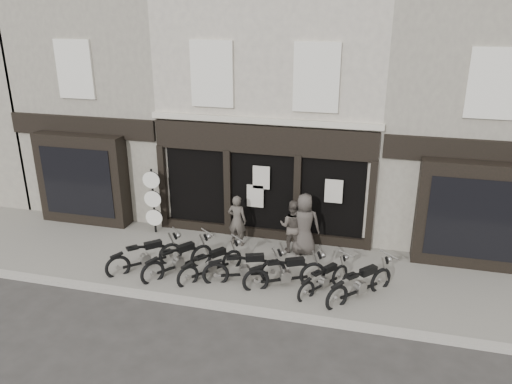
% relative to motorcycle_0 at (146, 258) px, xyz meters
% --- Properties ---
extents(ground_plane, '(90.00, 90.00, 0.00)m').
position_rel_motorcycle_0_xyz_m(ground_plane, '(2.79, -0.02, -0.44)').
color(ground_plane, '#2D2B28').
rests_on(ground_plane, ground).
extents(pavement, '(30.00, 4.20, 0.12)m').
position_rel_motorcycle_0_xyz_m(pavement, '(2.79, 0.88, -0.38)').
color(pavement, slate).
rests_on(pavement, ground_plane).
extents(kerb, '(30.00, 0.25, 0.13)m').
position_rel_motorcycle_0_xyz_m(kerb, '(2.79, -1.27, -0.38)').
color(kerb, gray).
rests_on(kerb, ground_plane).
extents(central_building, '(7.30, 6.22, 8.34)m').
position_rel_motorcycle_0_xyz_m(central_building, '(2.79, 5.93, 3.64)').
color(central_building, beige).
rests_on(central_building, ground).
extents(neighbour_left, '(5.60, 6.73, 8.34)m').
position_rel_motorcycle_0_xyz_m(neighbour_left, '(-3.56, 5.88, 3.60)').
color(neighbour_left, gray).
rests_on(neighbour_left, ground).
extents(neighbour_right, '(5.60, 6.73, 8.34)m').
position_rel_motorcycle_0_xyz_m(neighbour_right, '(9.14, 5.88, 3.60)').
color(neighbour_right, gray).
rests_on(neighbour_right, ground).
extents(motorcycle_0, '(1.84, 1.81, 1.11)m').
position_rel_motorcycle_0_xyz_m(motorcycle_0, '(0.00, 0.00, 0.00)').
color(motorcycle_0, black).
rests_on(motorcycle_0, ground).
extents(motorcycle_1, '(1.65, 2.01, 1.12)m').
position_rel_motorcycle_0_xyz_m(motorcycle_1, '(1.02, 0.03, 0.01)').
color(motorcycle_1, black).
rests_on(motorcycle_1, ground).
extents(motorcycle_2, '(1.54, 1.86, 1.05)m').
position_rel_motorcycle_0_xyz_m(motorcycle_2, '(2.00, 0.07, -0.03)').
color(motorcycle_2, black).
rests_on(motorcycle_2, ground).
extents(motorcycle_3, '(2.24, 1.15, 1.13)m').
position_rel_motorcycle_0_xyz_m(motorcycle_3, '(3.02, 0.03, 0.01)').
color(motorcycle_3, black).
rests_on(motorcycle_3, ground).
extents(motorcycle_4, '(2.18, 1.35, 1.13)m').
position_rel_motorcycle_0_xyz_m(motorcycle_4, '(4.16, 0.05, 0.01)').
color(motorcycle_4, black).
rests_on(motorcycle_4, ground).
extents(motorcycle_5, '(1.33, 1.71, 0.94)m').
position_rel_motorcycle_0_xyz_m(motorcycle_5, '(5.20, 0.13, -0.07)').
color(motorcycle_5, black).
rests_on(motorcycle_5, ground).
extents(motorcycle_6, '(1.76, 1.89, 1.11)m').
position_rel_motorcycle_0_xyz_m(motorcycle_6, '(6.17, -0.01, -0.00)').
color(motorcycle_6, black).
rests_on(motorcycle_6, ground).
extents(man_left, '(0.65, 0.46, 1.68)m').
position_rel_motorcycle_0_xyz_m(man_left, '(2.15, 2.16, 0.52)').
color(man_left, '#453F39').
rests_on(man_left, pavement).
extents(man_centre, '(0.88, 0.71, 1.70)m').
position_rel_motorcycle_0_xyz_m(man_centre, '(3.94, 2.15, 0.53)').
color(man_centre, '#49423B').
rests_on(man_centre, pavement).
extents(man_right, '(1.03, 0.74, 1.95)m').
position_rel_motorcycle_0_xyz_m(man_right, '(4.31, 2.11, 0.65)').
color(man_right, '#3F3934').
rests_on(man_right, pavement).
extents(advert_sign_post, '(0.58, 0.37, 2.37)m').
position_rel_motorcycle_0_xyz_m(advert_sign_post, '(-0.81, 2.34, 0.71)').
color(advert_sign_post, black).
rests_on(advert_sign_post, ground).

